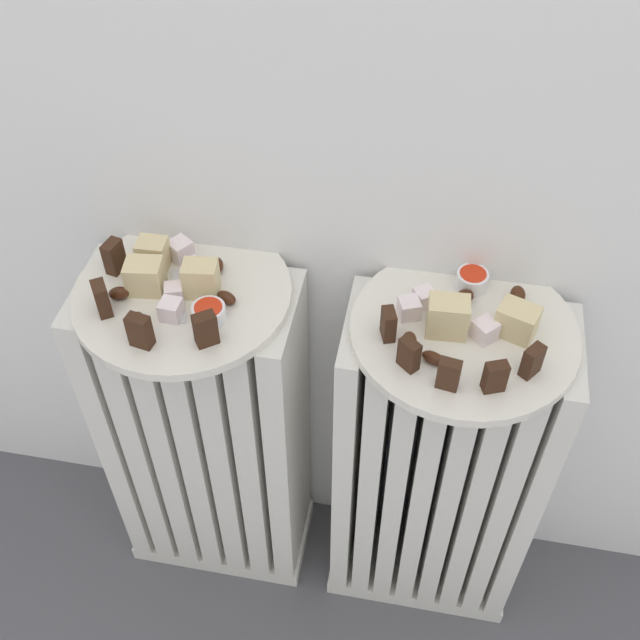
{
  "coord_description": "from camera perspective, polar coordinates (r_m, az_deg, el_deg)",
  "views": [
    {
      "loc": [
        0.12,
        -0.35,
        1.26
      ],
      "look_at": [
        0.0,
        0.28,
        0.59
      ],
      "focal_mm": 43.07,
      "sensor_mm": 36.0,
      "label": 1
    }
  ],
  "objects": [
    {
      "name": "radiator_left",
      "position": [
        1.19,
        -8.24,
        -8.69
      ],
      "size": [
        0.29,
        0.15,
        0.6
      ],
      "color": "silver",
      "rests_on": "ground_plane"
    },
    {
      "name": "radiator_right",
      "position": [
        1.16,
        8.55,
        -11.22
      ],
      "size": [
        0.29,
        0.15,
        0.6
      ],
      "color": "silver",
      "rests_on": "ground_plane"
    },
    {
      "name": "plate_left",
      "position": [
        0.96,
        -10.17,
        1.93
      ],
      "size": [
        0.27,
        0.27,
        0.01
      ],
      "primitive_type": "cylinder",
      "color": "silver",
      "rests_on": "radiator_left"
    },
    {
      "name": "plate_right",
      "position": [
        0.91,
        10.65,
        -0.81
      ],
      "size": [
        0.27,
        0.27,
        0.01
      ],
      "primitive_type": "cylinder",
      "color": "silver",
      "rests_on": "radiator_right"
    },
    {
      "name": "dark_cake_slice_left_0",
      "position": [
        0.98,
        -15.06,
        4.58
      ],
      "size": [
        0.02,
        0.03,
        0.04
      ],
      "primitive_type": "cube",
      "rotation": [
        0.0,
        0.0,
        -1.8
      ],
      "color": "#382114",
      "rests_on": "plate_left"
    },
    {
      "name": "dark_cake_slice_left_1",
      "position": [
        0.93,
        -15.91,
        1.53
      ],
      "size": [
        0.03,
        0.03,
        0.04
      ],
      "primitive_type": "cube",
      "rotation": [
        0.0,
        0.0,
        -0.99
      ],
      "color": "#382114",
      "rests_on": "plate_left"
    },
    {
      "name": "dark_cake_slice_left_2",
      "position": [
        0.88,
        -13.24,
        -0.8
      ],
      "size": [
        0.03,
        0.02,
        0.04
      ],
      "primitive_type": "cube",
      "rotation": [
        0.0,
        0.0,
        -0.19
      ],
      "color": "#382114",
      "rests_on": "plate_left"
    },
    {
      "name": "dark_cake_slice_left_3",
      "position": [
        0.87,
        -8.5,
        -0.69
      ],
      "size": [
        0.03,
        0.03,
        0.04
      ],
      "primitive_type": "cube",
      "rotation": [
        0.0,
        0.0,
        0.62
      ],
      "color": "#382114",
      "rests_on": "plate_left"
    },
    {
      "name": "marble_cake_slice_left_0",
      "position": [
        0.95,
        -12.88,
        3.18
      ],
      "size": [
        0.05,
        0.04,
        0.04
      ],
      "primitive_type": "cube",
      "rotation": [
        0.0,
        0.0,
        0.12
      ],
      "color": "beige",
      "rests_on": "plate_left"
    },
    {
      "name": "marble_cake_slice_left_1",
      "position": [
        0.98,
        -12.28,
        4.82
      ],
      "size": [
        0.04,
        0.03,
        0.04
      ],
      "primitive_type": "cube",
      "rotation": [
        0.0,
        0.0,
        0.04
      ],
      "color": "beige",
      "rests_on": "plate_left"
    },
    {
      "name": "marble_cake_slice_left_2",
      "position": [
        0.93,
        -8.84,
        3.04
      ],
      "size": [
        0.04,
        0.04,
        0.05
      ],
      "primitive_type": "cube",
      "rotation": [
        0.0,
        0.0,
        0.12
      ],
      "color": "beige",
      "rests_on": "plate_left"
    },
    {
      "name": "turkish_delight_left_0",
      "position": [
        0.94,
        -10.81,
        2.02
      ],
      "size": [
        0.03,
        0.03,
        0.02
      ],
      "primitive_type": "cube",
      "rotation": [
        0.0,
        0.0,
        0.32
      ],
      "color": "white",
      "rests_on": "plate_left"
    },
    {
      "name": "turkish_delight_left_1",
      "position": [
        0.97,
        -9.43,
        3.95
      ],
      "size": [
        0.03,
        0.03,
        0.02
      ],
      "primitive_type": "cube",
      "rotation": [
        0.0,
        0.0,
        0.88
      ],
      "color": "white",
      "rests_on": "plate_left"
    },
    {
      "name": "turkish_delight_left_2",
      "position": [
        0.91,
        -11.01,
        0.76
      ],
      "size": [
        0.03,
        0.03,
        0.02
      ],
      "primitive_type": "cube",
      "rotation": [
        0.0,
        0.0,
        1.51
      ],
      "color": "white",
      "rests_on": "plate_left"
    },
    {
      "name": "turkish_delight_left_3",
      "position": [
        0.99,
        -10.33,
        5.16
      ],
      "size": [
        0.04,
        0.04,
        0.03
      ],
      "primitive_type": "cube",
      "rotation": [
        0.0,
        0.0,
        0.96
      ],
      "color": "white",
      "rests_on": "plate_left"
    },
    {
      "name": "medjool_date_left_0",
      "position": [
        0.95,
        -14.71,
        1.93
      ],
      "size": [
        0.03,
        0.02,
        0.02
      ],
      "primitive_type": "ellipsoid",
      "rotation": [
        0.0,
        0.0,
        0.35
      ],
      "color": "#3D1E0F",
      "rests_on": "plate_left"
    },
    {
      "name": "medjool_date_left_1",
      "position": [
        0.91,
        -13.49,
        -0.13
      ],
      "size": [
        0.02,
        0.03,
        0.02
      ],
      "primitive_type": "ellipsoid",
      "rotation": [
        0.0,
        0.0,
        1.69
      ],
      "color": "#3D1E0F",
      "rests_on": "plate_left"
    },
    {
      "name": "medjool_date_left_2",
      "position": [
        0.92,
        -6.96,
        1.65
      ],
      "size": [
        0.03,
        0.02,
        0.02
      ],
      "primitive_type": "ellipsoid",
      "rotation": [
        0.0,
        0.0,
        2.74
      ],
      "color": "#3D1E0F",
      "rests_on": "plate_left"
    },
    {
      "name": "medjool_date_left_3",
      "position": [
        0.97,
        -7.71,
        4.05
      ],
      "size": [
        0.02,
        0.03,
        0.01
      ],
      "primitive_type": "ellipsoid",
      "rotation": [
        0.0,
        0.0,
        1.85
      ],
      "color": "#3D1E0F",
      "rests_on": "plate_left"
    },
    {
      "name": "jam_bowl_left",
      "position": [
        0.9,
        -8.26,
        0.58
      ],
      "size": [
        0.04,
        0.04,
        0.02
      ],
      "color": "white",
      "rests_on": "plate_left"
    },
    {
      "name": "dark_cake_slice_right_0",
      "position": [
        0.87,
        5.1,
        -0.31
      ],
      "size": [
        0.02,
        0.03,
        0.04
      ],
      "primitive_type": "cube",
      "rotation": [
        0.0,
        0.0,
        -1.25
      ],
      "color": "#382114",
      "rests_on": "plate_right"
    },
    {
      "name": "dark_cake_slice_right_1",
      "position": [
        0.85,
        6.63,
        -2.55
      ],
      "size": [
        0.03,
        0.03,
        0.04
      ],
      "primitive_type": "cube",
      "rotation": [
        0.0,
        0.0,
        -0.7
      ],
      "color": "#382114",
      "rests_on": "plate_right"
    },
    {
      "name": "dark_cake_slice_right_2",
      "position": [
        0.83,
        9.54,
        -4.01
      ],
      "size": [
        0.03,
        0.02,
        0.04
      ],
      "primitive_type": "cube",
      "rotation": [
        0.0,
        0.0,
        -0.16
      ],
      "color": "#382114",
      "rests_on": "plate_right"
    },
    {
      "name": "dark_cake_slice_right_3",
      "position": [
        0.84,
        12.88,
        -4.15
      ],
      "size": [
        0.03,
        0.02,
        0.04
      ],
      "primitive_type": "cube",
      "rotation": [
        0.0,
        0.0,
        0.38
      ],
      "color": "#382114",
      "rests_on": "plate_right"
    },
    {
      "name": "dark_cake_slice_right_4",
      "position": [
        0.86,
        15.5,
        -2.95
      ],
      "size": [
        0.03,
        0.03,
        0.04
      ],
      "primitive_type": "cube",
      "rotation": [
        0.0,
        0.0,
        0.92
      ],
      "color": "#382114",
      "rests_on": "plate_right"
    },
    {
      "name": "marble_cake_slice_right_0",
      "position": [
        0.88,
        9.47,
        0.24
      ],
      "size": [
        0.05,
        0.04,
        0.05
      ],
      "primitive_type": "cube",
      "rotation": [
        0.0,
        0.0,
        0.06
      ],
      "color": "beige",
      "rests_on": "plate_right"
    },
    {
      "name": "marble_cake_slice_right_1",
      "position": [
        0.9,
        14.43,
        -0.07
      ],
      "size": [
        0.05,
        0.05,
        0.04
      ],
      "primitive_type": "cube",
      "rotation": [
        0.0,
        0.0,
        -0.35
      ],
      "color": "beige",
      "rests_on": "plate_right"
    },
    {
      "name": "turkish_delight_right_0",
      "position": [
        0.89,
        12.15,
        -0.75
      ],
      "size": [
        0.03,
        0.03,
        0.02
      ],
      "primitive_type": "cube",
      "rotation": [
        0.0,
        0.0,
        0.78
      ],
      "color": "white",
      "rests_on": "plate_right"
    },
    {
      "name": "turkish_delight_right_1",
      "position": [
        0.9,
        6.64,
        0.87
      ],
      "size": [
        0.03,
        0.03,
        0.02
      ],
      "primitive_type": "cube",
      "rotation": [
        0.0,
        0.0,
        0.38
      ],
      "color": "white",
      "rests_on": "plate_right"
    },
    {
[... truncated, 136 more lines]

